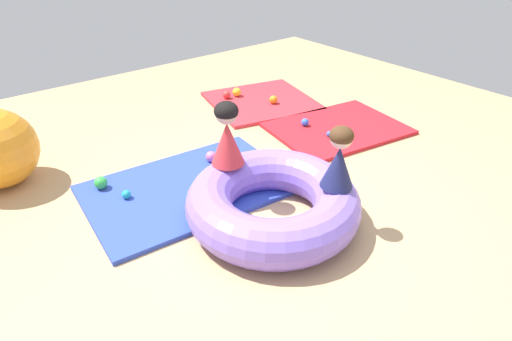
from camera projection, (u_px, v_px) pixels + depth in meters
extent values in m
plane|color=tan|center=(274.00, 213.00, 3.39)|extent=(8.00, 8.00, 0.00)
cube|color=red|center=(337.00, 128.00, 4.68)|extent=(1.53, 1.23, 0.04)
cube|color=#2D47B7|center=(189.00, 188.00, 3.67)|extent=(1.78, 1.27, 0.04)
cube|color=red|center=(261.00, 101.00, 5.35)|extent=(1.44, 1.41, 0.04)
torus|color=#8466E0|center=(273.00, 202.00, 3.22)|extent=(1.31, 1.31, 0.35)
cone|color=navy|center=(338.00, 167.00, 3.02)|extent=(0.33, 0.33, 0.31)
sphere|color=beige|center=(341.00, 138.00, 2.90)|extent=(0.16, 0.16, 0.16)
ellipsoid|color=#472D19|center=(342.00, 136.00, 2.89)|extent=(0.17, 0.17, 0.13)
cone|color=red|center=(227.00, 143.00, 3.30)|extent=(0.33, 0.33, 0.34)
sphere|color=#DBAD89|center=(226.00, 113.00, 3.17)|extent=(0.17, 0.17, 0.17)
ellipsoid|color=black|center=(226.00, 111.00, 3.16)|extent=(0.18, 0.18, 0.15)
sphere|color=blue|center=(305.00, 122.00, 4.67)|extent=(0.08, 0.08, 0.08)
sphere|color=yellow|center=(237.00, 92.00, 5.42)|extent=(0.11, 0.11, 0.11)
sphere|color=teal|center=(126.00, 194.00, 3.48)|extent=(0.07, 0.07, 0.07)
sphere|color=green|center=(101.00, 183.00, 3.60)|extent=(0.11, 0.11, 0.11)
sphere|color=orange|center=(273.00, 100.00, 5.21)|extent=(0.10, 0.10, 0.10)
sphere|color=pink|center=(211.00, 157.00, 4.00)|extent=(0.10, 0.10, 0.10)
sphere|color=red|center=(227.00, 95.00, 5.36)|extent=(0.10, 0.10, 0.10)
sphere|color=blue|center=(329.00, 134.00, 4.45)|extent=(0.06, 0.06, 0.06)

